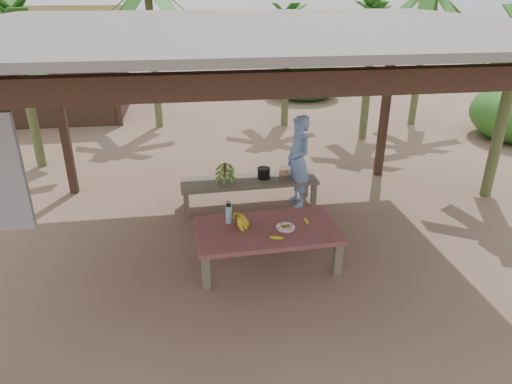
{
  "coord_description": "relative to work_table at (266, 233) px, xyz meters",
  "views": [
    {
      "loc": [
        -0.73,
        -5.41,
        3.32
      ],
      "look_at": [
        0.09,
        0.08,
        0.8
      ],
      "focal_mm": 32.0,
      "sensor_mm": 36.0,
      "label": 1
    }
  ],
  "objects": [
    {
      "name": "banana_plant_w",
      "position": [
        -3.88,
        4.12,
        2.1
      ],
      "size": [
        1.8,
        1.8,
        3.02
      ],
      "color": "#596638",
      "rests_on": "ground"
    },
    {
      "name": "bench",
      "position": [
        0.01,
        1.73,
        -0.04
      ],
      "size": [
        2.22,
        0.68,
        0.45
      ],
      "rotation": [
        0.0,
        0.0,
        0.04
      ],
      "color": "brown",
      "rests_on": "ground"
    },
    {
      "name": "banana_plant_far",
      "position": [
        4.88,
        5.91,
        2.57
      ],
      "size": [
        1.8,
        1.8,
        3.5
      ],
      "color": "#596638",
      "rests_on": "ground"
    },
    {
      "name": "plate",
      "position": [
        0.24,
        -0.05,
        0.08
      ],
      "size": [
        0.24,
        0.24,
        0.04
      ],
      "color": "white",
      "rests_on": "work_table"
    },
    {
      "name": "loose_banana_front",
      "position": [
        0.07,
        -0.29,
        0.09
      ],
      "size": [
        0.18,
        0.05,
        0.04
      ],
      "primitive_type": "ellipsoid",
      "rotation": [
        0.0,
        0.0,
        1.54
      ],
      "color": "yellow",
      "rests_on": "work_table"
    },
    {
      "name": "work_table",
      "position": [
        0.0,
        0.0,
        0.0
      ],
      "size": [
        1.83,
        1.06,
        0.5
      ],
      "rotation": [
        0.0,
        0.0,
        0.03
      ],
      "color": "brown",
      "rests_on": "ground"
    },
    {
      "name": "banana_plant_n",
      "position": [
        1.55,
        6.26,
        1.9
      ],
      "size": [
        1.8,
        1.8,
        2.82
      ],
      "color": "#596638",
      "rests_on": "ground"
    },
    {
      "name": "loose_banana_side",
      "position": [
        0.54,
        0.07,
        0.09
      ],
      "size": [
        0.07,
        0.14,
        0.04
      ],
      "primitive_type": "ellipsoid",
      "rotation": [
        0.0,
        0.0,
        0.16
      ],
      "color": "yellow",
      "rests_on": "work_table"
    },
    {
      "name": "ground",
      "position": [
        -0.16,
        0.39,
        -0.43
      ],
      "size": [
        80.0,
        80.0,
        0.0
      ],
      "primitive_type": "plane",
      "color": "brown",
      "rests_on": "ground"
    },
    {
      "name": "woman",
      "position": [
        0.8,
        1.65,
        0.32
      ],
      "size": [
        0.46,
        0.61,
        1.5
      ],
      "primitive_type": "imported",
      "rotation": [
        0.0,
        0.0,
        -1.37
      ],
      "color": "#7CA3EB",
      "rests_on": "ground"
    },
    {
      "name": "water_flask",
      "position": [
        -0.46,
        0.23,
        0.2
      ],
      "size": [
        0.08,
        0.08,
        0.31
      ],
      "color": "#43B1D2",
      "rests_on": "work_table"
    },
    {
      "name": "cooking_pot",
      "position": [
        0.26,
        1.76,
        0.1
      ],
      "size": [
        0.2,
        0.2,
        0.17
      ],
      "primitive_type": "cylinder",
      "color": "black",
      "rests_on": "bench"
    },
    {
      "name": "ripe_banana_bunch",
      "position": [
        -0.38,
        0.09,
        0.16
      ],
      "size": [
        0.36,
        0.33,
        0.19
      ],
      "primitive_type": null,
      "rotation": [
        0.0,
        0.0,
        0.22
      ],
      "color": "yellow",
      "rests_on": "work_table"
    },
    {
      "name": "hut",
      "position": [
        -4.66,
        8.39,
        0.67
      ],
      "size": [
        4.4,
        3.43,
        2.85
      ],
      "color": "black",
      "rests_on": "ground"
    },
    {
      "name": "green_banana_stalk",
      "position": [
        -0.37,
        1.72,
        0.18
      ],
      "size": [
        0.3,
        0.3,
        0.33
      ],
      "primitive_type": null,
      "rotation": [
        0.0,
        0.0,
        0.04
      ],
      "color": "#598C2D",
      "rests_on": "bench"
    },
    {
      "name": "skewer_rack",
      "position": [
        0.58,
        1.7,
        0.14
      ],
      "size": [
        0.18,
        0.09,
        0.24
      ],
      "primitive_type": null,
      "rotation": [
        0.0,
        0.0,
        0.04
      ],
      "color": "#A57F47",
      "rests_on": "bench"
    },
    {
      "name": "pavilion",
      "position": [
        -0.17,
        0.38,
        2.34
      ],
      "size": [
        6.6,
        5.6,
        2.95
      ],
      "color": "black",
      "rests_on": "ground"
    },
    {
      "name": "banana_plant_ne",
      "position": [
        3.16,
        4.91,
        2.11
      ],
      "size": [
        1.8,
        1.8,
        3.04
      ],
      "color": "#596638",
      "rests_on": "ground"
    }
  ]
}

